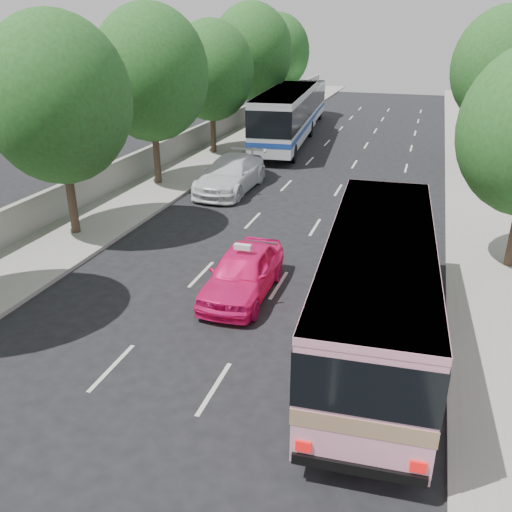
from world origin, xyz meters
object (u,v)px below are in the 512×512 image
at_px(pink_bus, 378,281).
at_px(white_pickup, 231,174).
at_px(tour_coach_front, 286,113).
at_px(tour_coach_rear, 304,102).
at_px(pink_taxi, 243,272).

bearing_deg(pink_bus, white_pickup, 120.76).
bearing_deg(tour_coach_front, tour_coach_rear, 89.77).
xyz_separation_m(pink_bus, pink_taxi, (-4.46, 2.02, -1.28)).
relative_size(white_pickup, tour_coach_rear, 0.55).
bearing_deg(tour_coach_rear, tour_coach_front, -89.65).
height_order(pink_bus, tour_coach_rear, pink_bus).
relative_size(pink_bus, tour_coach_rear, 0.96).
xyz_separation_m(pink_bus, tour_coach_front, (-9.00, 24.72, 0.28)).
bearing_deg(tour_coach_rear, pink_taxi, -85.17).
bearing_deg(white_pickup, tour_coach_front, 90.61).
relative_size(pink_bus, white_pickup, 1.74).
bearing_deg(tour_coach_rear, pink_bus, -78.52).
distance_m(white_pickup, tour_coach_rear, 20.51).
relative_size(pink_taxi, tour_coach_front, 0.35).
bearing_deg(pink_taxi, white_pickup, 111.06).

